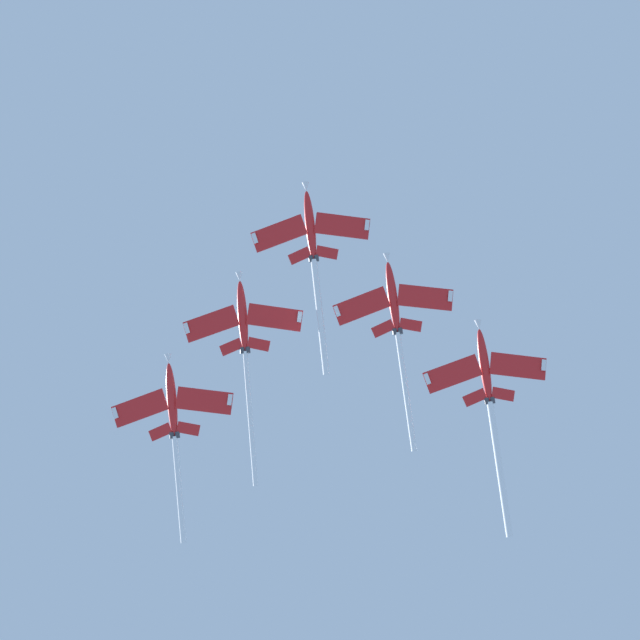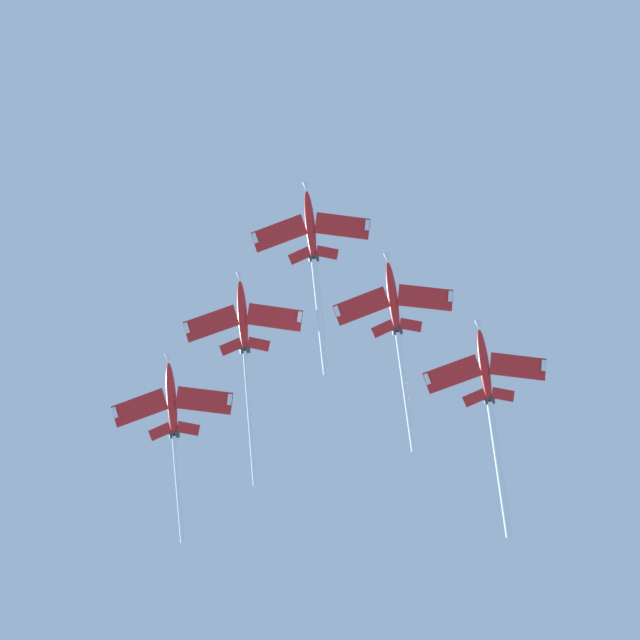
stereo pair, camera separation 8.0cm
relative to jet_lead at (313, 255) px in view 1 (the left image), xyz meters
The scene contains 5 objects.
jet_lead is the anchor object (origin of this frame).
jet_left_wing 17.69m from the jet_lead, 64.54° to the right, with size 28.94×19.27×14.72m.
jet_right_wing 18.28m from the jet_lead, 27.21° to the left, with size 31.01×19.37×16.47m.
jet_left_outer 37.29m from the jet_lead, 64.89° to the right, with size 30.30×19.30×16.37m.
jet_right_outer 35.57m from the jet_lead, 29.16° to the left, with size 26.94×19.33×13.47m.
Camera 1 is at (-9.52, -14.08, 1.90)m, focal length 60.23 mm.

